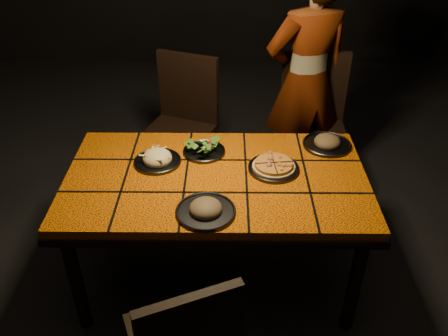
{
  "coord_description": "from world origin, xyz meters",
  "views": [
    {
      "loc": [
        0.06,
        -2.06,
        2.2
      ],
      "look_at": [
        0.04,
        -0.03,
        0.82
      ],
      "focal_mm": 38.0,
      "sensor_mm": 36.0,
      "label": 1
    }
  ],
  "objects_px": {
    "chair_far_right": "(312,117)",
    "plate_pasta": "(157,159)",
    "dining_table": "(216,187)",
    "plate_pizza": "(274,167)",
    "chair_far_left": "(183,117)",
    "diner": "(306,82)"
  },
  "relations": [
    {
      "from": "chair_far_right",
      "to": "diner",
      "type": "xyz_separation_m",
      "value": [
        -0.07,
        0.03,
        0.25
      ]
    },
    {
      "from": "chair_far_right",
      "to": "plate_pasta",
      "type": "relative_size",
      "value": 3.98
    },
    {
      "from": "plate_pizza",
      "to": "dining_table",
      "type": "bearing_deg",
      "value": -169.06
    },
    {
      "from": "dining_table",
      "to": "plate_pasta",
      "type": "bearing_deg",
      "value": 159.62
    },
    {
      "from": "chair_far_right",
      "to": "plate_pasta",
      "type": "xyz_separation_m",
      "value": [
        -0.99,
        -0.84,
        0.18
      ]
    },
    {
      "from": "chair_far_right",
      "to": "diner",
      "type": "distance_m",
      "value": 0.27
    },
    {
      "from": "plate_pasta",
      "to": "chair_far_right",
      "type": "bearing_deg",
      "value": 40.08
    },
    {
      "from": "plate_pasta",
      "to": "chair_far_left",
      "type": "bearing_deg",
      "value": 85.92
    },
    {
      "from": "dining_table",
      "to": "chair_far_right",
      "type": "bearing_deg",
      "value": 55.12
    },
    {
      "from": "chair_far_left",
      "to": "plate_pizza",
      "type": "xyz_separation_m",
      "value": [
        0.57,
        -0.92,
        0.19
      ]
    },
    {
      "from": "chair_far_left",
      "to": "plate_pizza",
      "type": "height_order",
      "value": "chair_far_left"
    },
    {
      "from": "plate_pizza",
      "to": "plate_pasta",
      "type": "height_order",
      "value": "plate_pasta"
    },
    {
      "from": "chair_far_left",
      "to": "plate_pasta",
      "type": "bearing_deg",
      "value": -73.24
    },
    {
      "from": "diner",
      "to": "plate_pasta",
      "type": "height_order",
      "value": "diner"
    },
    {
      "from": "dining_table",
      "to": "diner",
      "type": "xyz_separation_m",
      "value": [
        0.6,
        0.99,
        0.18
      ]
    },
    {
      "from": "chair_far_left",
      "to": "diner",
      "type": "distance_m",
      "value": 0.91
    },
    {
      "from": "chair_far_left",
      "to": "diner",
      "type": "height_order",
      "value": "diner"
    },
    {
      "from": "chair_far_left",
      "to": "chair_far_right",
      "type": "xyz_separation_m",
      "value": [
        0.93,
        -0.02,
        0.01
      ]
    },
    {
      "from": "dining_table",
      "to": "plate_pizza",
      "type": "height_order",
      "value": "plate_pizza"
    },
    {
      "from": "dining_table",
      "to": "diner",
      "type": "relative_size",
      "value": 0.95
    },
    {
      "from": "diner",
      "to": "plate_pasta",
      "type": "distance_m",
      "value": 1.27
    },
    {
      "from": "dining_table",
      "to": "diner",
      "type": "distance_m",
      "value": 1.17
    }
  ]
}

